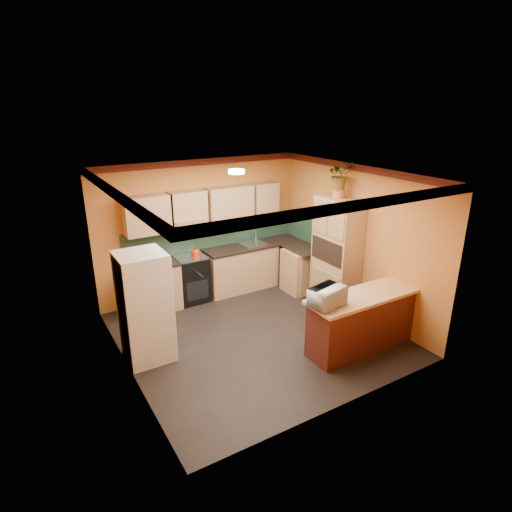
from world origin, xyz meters
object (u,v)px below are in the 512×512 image
Objects in this scene: pantry at (336,254)px; microwave at (327,297)px; breakfast_bar at (362,323)px; fridge at (145,307)px; stove at (191,279)px; base_cabinets_back at (220,273)px.

pantry is 4.05× the size of microwave.
microwave reaches higher than breakfast_bar.
fridge is at bearing 178.50° from pantry.
stove is 2.83m from pantry.
microwave is at bearing -73.67° from stove.
stove is 2.08m from fridge.
pantry is (2.24, -1.62, 0.59)m from stove.
breakfast_bar is (-0.62, -1.37, -0.61)m from pantry.
microwave reaches higher than base_cabinets_back.
base_cabinets_back is 3.15m from breakfast_bar.
microwave is (2.24, -1.46, 0.22)m from fridge.
fridge is (-1.98, -1.52, 0.41)m from base_cabinets_back.
fridge reaches higher than breakfast_bar.
pantry reaches higher than base_cabinets_back.
fridge is 0.94× the size of breakfast_bar.
breakfast_bar is 0.97m from microwave.
fridge reaches higher than base_cabinets_back.
base_cabinets_back is at bearing 37.53° from fridge.
microwave reaches higher than stove.
fridge is 3.28× the size of microwave.
fridge reaches higher than microwave.
base_cabinets_back is at bearing 108.35° from breakfast_bar.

